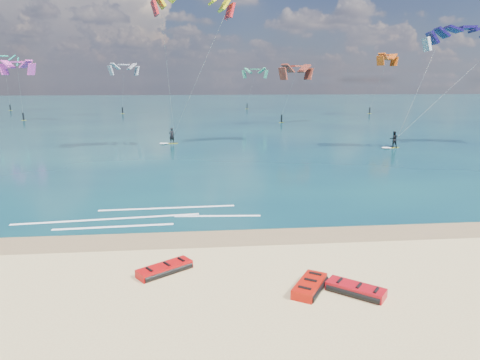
% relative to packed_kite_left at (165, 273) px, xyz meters
% --- Properties ---
extents(ground, '(320.00, 320.00, 0.00)m').
position_rel_packed_kite_left_xyz_m(ground, '(-0.19, 40.61, 0.00)').
color(ground, tan).
rests_on(ground, ground).
extents(wet_sand_strip, '(320.00, 2.40, 0.01)m').
position_rel_packed_kite_left_xyz_m(wet_sand_strip, '(-0.19, 3.61, 0.00)').
color(wet_sand_strip, brown).
rests_on(wet_sand_strip, ground).
extents(sea, '(320.00, 200.00, 0.04)m').
position_rel_packed_kite_left_xyz_m(sea, '(-0.19, 104.61, 0.02)').
color(sea, '#0A293B').
rests_on(sea, ground).
extents(packed_kite_left, '(2.57, 2.23, 0.38)m').
position_rel_packed_kite_left_xyz_m(packed_kite_left, '(0.00, 0.00, 0.00)').
color(packed_kite_left, '#B5090A').
rests_on(packed_kite_left, ground).
extents(packed_kite_mid, '(2.39, 2.22, 0.38)m').
position_rel_packed_kite_left_xyz_m(packed_kite_mid, '(6.92, -2.39, 0.00)').
color(packed_kite_mid, '#AA0B14').
rests_on(packed_kite_mid, ground).
extents(packed_kite_right, '(2.09, 2.41, 0.41)m').
position_rel_packed_kite_left_xyz_m(packed_kite_right, '(5.34, -1.99, 0.00)').
color(packed_kite_right, '#B71207').
rests_on(packed_kite_right, ground).
extents(kitesurfer_main, '(10.02, 8.68, 17.36)m').
position_rel_packed_kite_left_xyz_m(kitesurfer_main, '(-0.21, 31.91, 8.93)').
color(kitesurfer_main, '#BDC517').
rests_on(kitesurfer_main, sea).
extents(kitesurfer_far, '(12.35, 4.94, 14.17)m').
position_rel_packed_kite_left_xyz_m(kitesurfer_far, '(26.08, 28.13, 7.61)').
color(kitesurfer_far, gold).
rests_on(kitesurfer_far, sea).
extents(shoreline_foam, '(13.35, 3.65, 0.01)m').
position_rel_packed_kite_left_xyz_m(shoreline_foam, '(-1.61, 7.14, 0.04)').
color(shoreline_foam, white).
rests_on(shoreline_foam, ground).
extents(distant_kites, '(90.80, 41.44, 12.86)m').
position_rel_packed_kite_left_xyz_m(distant_kites, '(-2.66, 76.95, 5.58)').
color(distant_kites, '#C74A11').
rests_on(distant_kites, ground).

